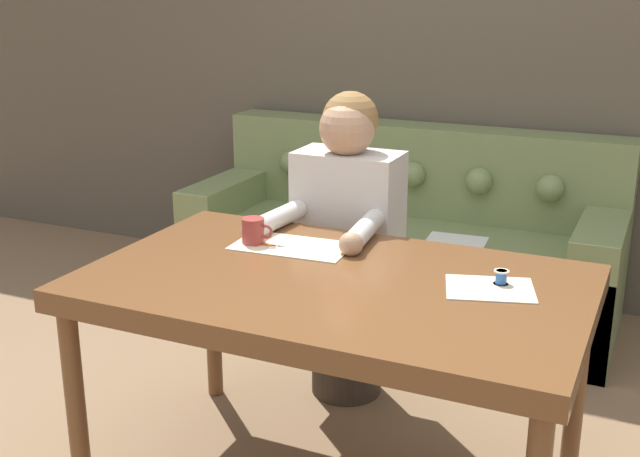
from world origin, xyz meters
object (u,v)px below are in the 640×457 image
Objects in this scene: thread_spool at (501,278)px; mug at (254,231)px; couch at (403,248)px; dining_table at (334,298)px; person at (347,247)px; scissors at (269,245)px.

mug is at bearing 177.62° from thread_spool.
couch is at bearing 118.53° from thread_spool.
couch is at bearing 100.85° from dining_table.
couch is at bearing 86.91° from mug.
couch reaches higher than dining_table.
person reaches higher than couch.
thread_spool is (0.78, -0.03, 0.02)m from scissors.
couch reaches higher than scissors.
dining_table is 0.43m from mug.
dining_table is at bearing -70.74° from person.
person is 0.47m from scissors.
scissors is at bearing -102.44° from person.
mug is (-0.15, -0.44, 0.17)m from person.
thread_spool is (0.47, 0.14, 0.09)m from dining_table.
mug is 0.84m from thread_spool.
dining_table is 13.25× the size of mug.
couch is 46.16× the size of thread_spool.
dining_table is 1.24× the size of person.
person reaches higher than thread_spool.
thread_spool is at bearing -2.51° from scissors.
scissors is 0.79m from thread_spool.
mug is (-0.37, 0.18, 0.11)m from dining_table.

